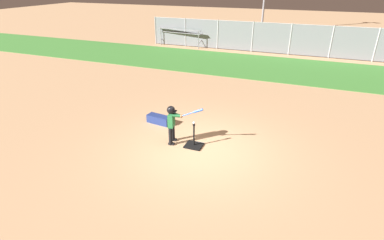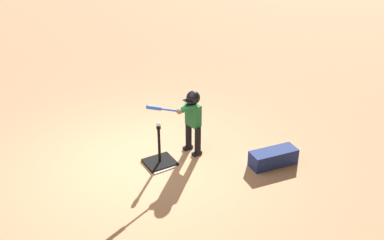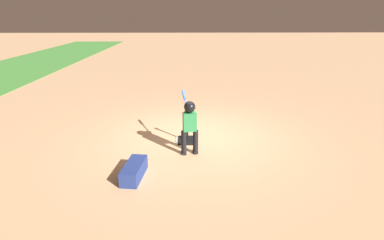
{
  "view_description": "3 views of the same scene",
  "coord_description": "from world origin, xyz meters",
  "px_view_note": "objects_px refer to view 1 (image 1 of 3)",
  "views": [
    {
      "loc": [
        2.56,
        -7.15,
        4.6
      ],
      "look_at": [
        -0.34,
        0.18,
        0.85
      ],
      "focal_mm": 28.0,
      "sensor_mm": 36.0,
      "label": 1
    },
    {
      "loc": [
        2.58,
        6.22,
        4.35
      ],
      "look_at": [
        -1.01,
        0.0,
        0.6
      ],
      "focal_mm": 42.0,
      "sensor_mm": 36.0,
      "label": 2
    },
    {
      "loc": [
        -7.03,
        0.17,
        2.95
      ],
      "look_at": [
        -0.82,
        0.05,
        0.74
      ],
      "focal_mm": 28.0,
      "sensor_mm": 36.0,
      "label": 3
    }
  ],
  "objects_px": {
    "batter_child": "(172,120)",
    "equipment_bag": "(159,119)",
    "baseball": "(194,123)",
    "batting_tee": "(194,144)",
    "bleachers_far_right": "(186,36)",
    "bleachers_left_center": "(264,43)"
  },
  "relations": [
    {
      "from": "baseball",
      "to": "bleachers_far_right",
      "type": "relative_size",
      "value": 0.02
    },
    {
      "from": "bleachers_left_center",
      "to": "baseball",
      "type": "bearing_deg",
      "value": -88.74
    },
    {
      "from": "batting_tee",
      "to": "bleachers_far_right",
      "type": "distance_m",
      "value": 15.38
    },
    {
      "from": "baseball",
      "to": "equipment_bag",
      "type": "relative_size",
      "value": 0.09
    },
    {
      "from": "baseball",
      "to": "equipment_bag",
      "type": "height_order",
      "value": "baseball"
    },
    {
      "from": "equipment_bag",
      "to": "bleachers_left_center",
      "type": "bearing_deg",
      "value": 91.15
    },
    {
      "from": "batting_tee",
      "to": "bleachers_left_center",
      "type": "relative_size",
      "value": 0.26
    },
    {
      "from": "bleachers_far_right",
      "to": "bleachers_left_center",
      "type": "bearing_deg",
      "value": 1.91
    },
    {
      "from": "bleachers_far_right",
      "to": "bleachers_left_center",
      "type": "xyz_separation_m",
      "value": [
        5.81,
        0.19,
        -0.18
      ]
    },
    {
      "from": "bleachers_far_right",
      "to": "equipment_bag",
      "type": "bearing_deg",
      "value": -71.35
    },
    {
      "from": "baseball",
      "to": "equipment_bag",
      "type": "bearing_deg",
      "value": 148.97
    },
    {
      "from": "batter_child",
      "to": "baseball",
      "type": "bearing_deg",
      "value": 3.48
    },
    {
      "from": "batter_child",
      "to": "equipment_bag",
      "type": "xyz_separation_m",
      "value": [
        -1.04,
        1.07,
        -0.64
      ]
    },
    {
      "from": "batter_child",
      "to": "bleachers_left_center",
      "type": "height_order",
      "value": "batter_child"
    },
    {
      "from": "bleachers_left_center",
      "to": "bleachers_far_right",
      "type": "bearing_deg",
      "value": -178.09
    },
    {
      "from": "batting_tee",
      "to": "batter_child",
      "type": "xyz_separation_m",
      "value": [
        -0.67,
        -0.04,
        0.69
      ]
    },
    {
      "from": "baseball",
      "to": "bleachers_left_center",
      "type": "bearing_deg",
      "value": 91.26
    },
    {
      "from": "baseball",
      "to": "batting_tee",
      "type": "bearing_deg",
      "value": 90.0
    },
    {
      "from": "baseball",
      "to": "bleachers_far_right",
      "type": "bearing_deg",
      "value": 113.46
    },
    {
      "from": "bleachers_far_right",
      "to": "equipment_bag",
      "type": "height_order",
      "value": "bleachers_far_right"
    },
    {
      "from": "batting_tee",
      "to": "bleachers_far_right",
      "type": "bearing_deg",
      "value": 113.46
    },
    {
      "from": "bleachers_left_center",
      "to": "equipment_bag",
      "type": "bearing_deg",
      "value": -95.98
    }
  ]
}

